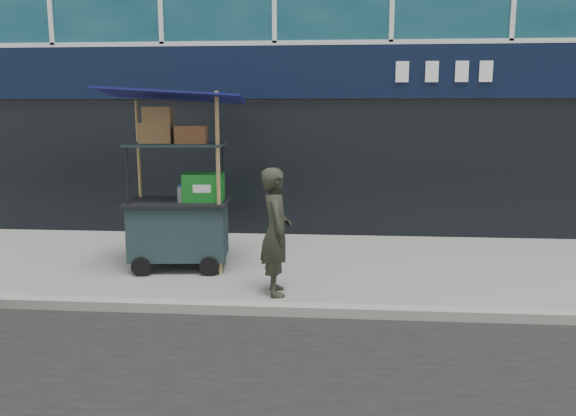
{
  "coord_description": "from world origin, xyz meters",
  "views": [
    {
      "loc": [
        1.03,
        -6.16,
        2.28
      ],
      "look_at": [
        0.45,
        1.2,
        0.97
      ],
      "focal_mm": 35.0,
      "sensor_mm": 36.0,
      "label": 1
    }
  ],
  "objects": [
    {
      "name": "vendor_man",
      "position": [
        0.35,
        0.53,
        0.79
      ],
      "size": [
        0.49,
        0.64,
        1.58
      ],
      "primitive_type": "imported",
      "rotation": [
        0.0,
        0.0,
        1.78
      ],
      "color": "#27291E",
      "rests_on": "ground"
    },
    {
      "name": "vendor_cart",
      "position": [
        -1.13,
        1.56,
        0.9
      ],
      "size": [
        2.02,
        1.51,
        2.57
      ],
      "rotation": [
        0.0,
        0.0,
        0.1
      ],
      "color": "#19262B",
      "rests_on": "ground"
    },
    {
      "name": "curb",
      "position": [
        0.0,
        -0.2,
        0.06
      ],
      "size": [
        80.0,
        0.18,
        0.12
      ],
      "primitive_type": "cube",
      "color": "gray",
      "rests_on": "ground"
    },
    {
      "name": "ground",
      "position": [
        0.0,
        0.0,
        0.0
      ],
      "size": [
        80.0,
        80.0,
        0.0
      ],
      "primitive_type": "plane",
      "color": "gray",
      "rests_on": "ground"
    }
  ]
}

